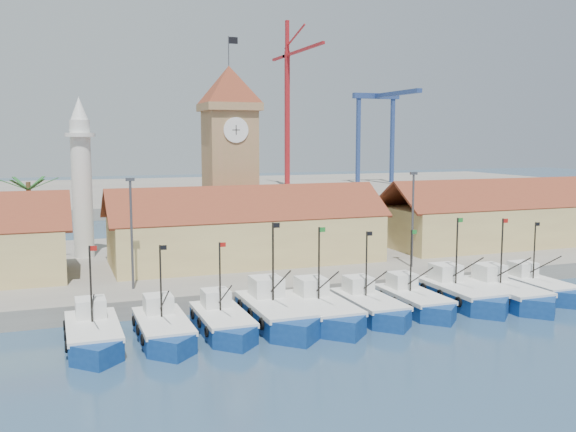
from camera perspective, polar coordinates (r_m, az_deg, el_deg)
name	(u,v)px	position (r m, az deg, el deg)	size (l,w,h in m)	color
ground	(328,333)	(46.10, 3.55, -10.33)	(400.00, 400.00, 0.00)	navy
quay	(236,262)	(67.92, -4.66, -4.05)	(140.00, 32.00, 1.50)	gray
terminal	(135,193)	(151.83, -13.45, 1.96)	(240.00, 80.00, 2.00)	gray
boat_0	(93,337)	(44.70, -16.91, -10.21)	(3.39, 9.27, 7.02)	navy
boat_1	(164,331)	(44.90, -10.98, -9.99)	(3.30, 9.03, 6.83)	navy
boat_2	(223,323)	(46.02, -5.76, -9.48)	(3.25, 8.89, 6.73)	navy
boat_3	(277,315)	(47.47, -0.95, -8.78)	(3.83, 10.50, 7.95)	navy
boat_4	(323,312)	(48.34, 3.17, -8.56)	(3.61, 9.89, 7.48)	navy
boat_5	(371,308)	(50.17, 7.37, -8.09)	(3.34, 9.14, 6.91)	navy
boat_6	(415,302)	(52.38, 11.27, -7.54)	(3.27, 8.97, 6.79)	navy
boat_7	(462,295)	(55.17, 15.20, -6.83)	(3.64, 9.96, 7.54)	navy
boat_8	(507,295)	(56.46, 18.90, -6.66)	(3.60, 9.85, 7.45)	navy
boat_9	(539,289)	(60.03, 21.44, -6.03)	(3.27, 8.97, 6.79)	navy
hall_center	(246,237)	(63.58, -3.72, -1.84)	(27.04, 10.13, 7.61)	#D9C377
hall_right	(511,222)	(78.80, 19.19, -0.51)	(31.20, 10.13, 7.61)	#D9C377
clock_tower	(230,154)	(68.62, -5.20, 5.48)	(5.80, 5.80, 22.70)	#A37753
minaret	(82,177)	(68.42, -17.87, 3.30)	(3.00, 3.00, 16.30)	silver
palm_tree	(30,216)	(66.69, -21.98, 0.04)	(5.60, 5.03, 8.39)	brown
lamp_posts	(278,221)	(55.84, -0.90, -0.47)	(80.70, 0.25, 9.03)	#3F3F44
crane_red_right	(289,96)	(153.83, 0.10, 10.66)	(1.00, 31.64, 39.12)	#A6191E
gantry	(382,113)	(167.32, 8.36, 9.05)	(13.00, 22.00, 23.20)	navy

